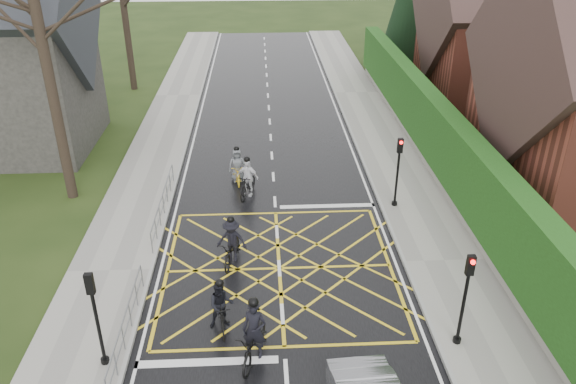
{
  "coord_description": "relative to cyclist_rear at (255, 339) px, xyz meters",
  "views": [
    {
      "loc": [
        -0.55,
        -16.58,
        11.79
      ],
      "look_at": [
        0.49,
        3.43,
        1.3
      ],
      "focal_mm": 35.0,
      "sensor_mm": 36.0,
      "label": 1
    }
  ],
  "objects": [
    {
      "name": "traffic_light_se",
      "position": [
        5.97,
        0.15,
        0.98
      ],
      "size": [
        0.24,
        0.31,
        3.21
      ],
      "rotation": [
        0.0,
        0.0,
        3.14
      ],
      "color": "black",
      "rests_on": "ground"
    },
    {
      "name": "cyclist_mid",
      "position": [
        -0.82,
        4.92,
        0.0
      ],
      "size": [
        1.21,
        2.01,
        1.86
      ],
      "rotation": [
        0.0,
        0.0,
        -0.21
      ],
      "color": "black",
      "rests_on": "ground"
    },
    {
      "name": "cyclist_front",
      "position": [
        -0.32,
        10.01,
        0.02
      ],
      "size": [
        1.12,
        1.96,
        1.89
      ],
      "rotation": [
        0.0,
        0.0,
        -0.33
      ],
      "color": "black",
      "rests_on": "ground"
    },
    {
      "name": "cyclist_rear",
      "position": [
        0.0,
        0.0,
        0.0
      ],
      "size": [
        1.32,
        2.27,
        2.08
      ],
      "rotation": [
        0.0,
        0.0,
        -0.28
      ],
      "color": "black",
      "rests_on": "ground"
    },
    {
      "name": "conifer",
      "position": [
        11.62,
        30.36,
        4.32
      ],
      "size": [
        4.6,
        4.6,
        10.0
      ],
      "color": "black",
      "rests_on": "ground"
    },
    {
      "name": "sidewalk_right",
      "position": [
        6.87,
        4.36,
        -0.6
      ],
      "size": [
        3.0,
        80.0,
        0.15
      ],
      "primitive_type": "cube",
      "color": "gray",
      "rests_on": "ground"
    },
    {
      "name": "sidewalk_left",
      "position": [
        -5.13,
        4.36,
        -0.6
      ],
      "size": [
        3.0,
        80.0,
        0.15
      ],
      "primitive_type": "cube",
      "color": "gray",
      "rests_on": "ground"
    },
    {
      "name": "traffic_light_ne",
      "position": [
        5.97,
        8.55,
        0.98
      ],
      "size": [
        0.24,
        0.31,
        3.21
      ],
      "rotation": [
        0.0,
        0.0,
        3.14
      ],
      "color": "black",
      "rests_on": "ground"
    },
    {
      "name": "cyclist_lead",
      "position": [
        -0.82,
        11.48,
        -0.07
      ],
      "size": [
        0.86,
        1.87,
        1.75
      ],
      "rotation": [
        0.0,
        0.0,
        0.13
      ],
      "color": "gold",
      "rests_on": "ground"
    },
    {
      "name": "hedge",
      "position": [
        8.62,
        10.36,
        1.42
      ],
      "size": [
        0.9,
        38.0,
        2.8
      ],
      "primitive_type": "cube",
      "color": "#18360E",
      "rests_on": "stone_wall"
    },
    {
      "name": "traffic_light_sw",
      "position": [
        -4.23,
        -0.14,
        0.98
      ],
      "size": [
        0.24,
        0.31,
        3.21
      ],
      "color": "black",
      "rests_on": "ground"
    },
    {
      "name": "railing_north",
      "position": [
        -3.78,
        8.36,
        0.11
      ],
      "size": [
        0.05,
        6.04,
        1.03
      ],
      "color": "slate",
      "rests_on": "ground"
    },
    {
      "name": "stone_wall",
      "position": [
        8.62,
        10.36,
        -0.33
      ],
      "size": [
        0.5,
        38.0,
        0.7
      ],
      "primitive_type": "cube",
      "color": "slate",
      "rests_on": "ground"
    },
    {
      "name": "railing_south",
      "position": [
        -3.78,
        0.86,
        0.1
      ],
      "size": [
        0.05,
        5.04,
        1.03
      ],
      "color": "slate",
      "rests_on": "ground"
    },
    {
      "name": "road",
      "position": [
        0.87,
        4.36,
        -0.67
      ],
      "size": [
        9.0,
        80.0,
        0.01
      ],
      "primitive_type": "cube",
      "color": "black",
      "rests_on": "ground"
    },
    {
      "name": "ground",
      "position": [
        0.87,
        4.36,
        -0.68
      ],
      "size": [
        120.0,
        120.0,
        0.0
      ],
      "primitive_type": "plane",
      "color": "black",
      "rests_on": "ground"
    },
    {
      "name": "cyclist_back",
      "position": [
        -1.02,
        1.36,
        -0.01
      ],
      "size": [
        0.85,
        1.8,
        1.75
      ],
      "rotation": [
        0.0,
        0.0,
        0.13
      ],
      "color": "black",
      "rests_on": "ground"
    },
    {
      "name": "tree_near",
      "position": [
        -8.13,
        10.36,
        7.24
      ],
      "size": [
        9.24,
        9.24,
        11.44
      ],
      "color": "black",
      "rests_on": "ground"
    },
    {
      "name": "house_far",
      "position": [
        15.62,
        22.36,
        3.68
      ],
      "size": [
        9.8,
        8.8,
        10.3
      ],
      "color": "brown",
      "rests_on": "ground"
    }
  ]
}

